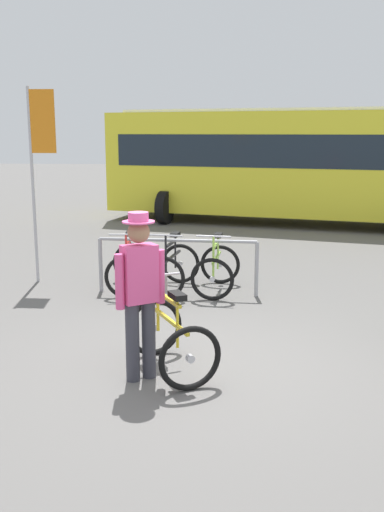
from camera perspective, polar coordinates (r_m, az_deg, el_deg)
ground_plane at (r=6.51m, az=0.36°, el=-10.54°), size 80.00×80.00×0.00m
bike_rack_rail at (r=9.12m, az=-1.43°, el=0.21°), size 2.51×0.15×0.88m
racked_bike_red at (r=9.49m, az=-6.08°, el=-1.05°), size 0.75×1.16×0.97m
racked_bike_black at (r=9.36m, az=-1.90°, el=-1.17°), size 0.82×1.20×0.98m
racked_bike_lime at (r=9.29m, az=2.37°, el=-1.29°), size 0.75×1.17×0.98m
featured_bicycle at (r=6.29m, az=-2.35°, el=-7.04°), size 1.09×1.26×0.97m
person_with_featured_bike at (r=5.90m, az=-5.07°, el=-3.25°), size 0.46×0.36×1.72m
bus_distant at (r=16.49m, az=9.64°, el=9.16°), size 10.31×4.92×3.08m
banner_flag at (r=10.00m, az=-14.60°, el=10.07°), size 0.45×0.05×3.20m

